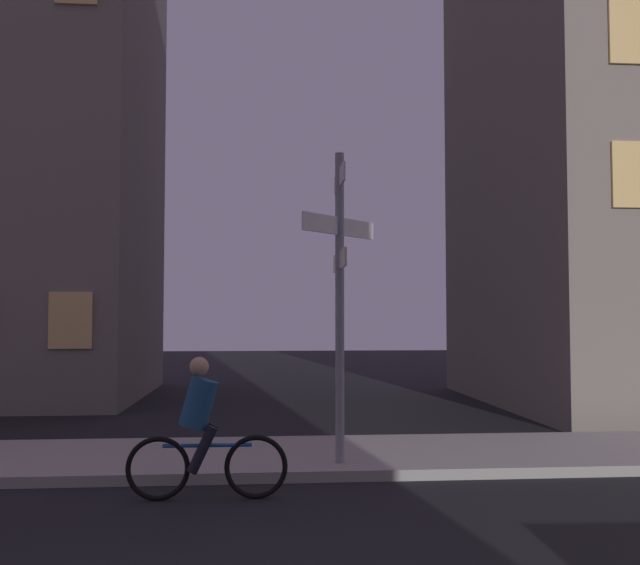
# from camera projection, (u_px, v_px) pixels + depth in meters

# --- Properties ---
(sidewalk_kerb) EXTENTS (40.00, 2.67, 0.14)m
(sidewalk_kerb) POSITION_uv_depth(u_px,v_px,m) (240.00, 457.00, 10.00)
(sidewalk_kerb) COLOR #9E9991
(sidewalk_kerb) RESTS_ON ground_plane
(signpost) EXTENTS (1.08, 1.36, 4.14)m
(signpost) POSITION_uv_depth(u_px,v_px,m) (340.00, 280.00, 9.44)
(signpost) COLOR gray
(signpost) RESTS_ON sidewalk_kerb
(cyclist) EXTENTS (1.82, 0.32, 1.61)m
(cyclist) POSITION_uv_depth(u_px,v_px,m) (203.00, 433.00, 7.97)
(cyclist) COLOR black
(cyclist) RESTS_ON ground_plane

